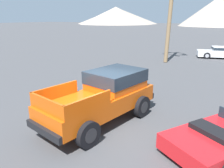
% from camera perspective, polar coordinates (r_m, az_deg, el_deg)
% --- Properties ---
extents(ground_plane, '(320.00, 320.00, 0.00)m').
position_cam_1_polar(ground_plane, '(8.71, -2.35, -10.69)').
color(ground_plane, '#424244').
extents(orange_pickup_truck, '(3.00, 5.45, 1.97)m').
position_cam_1_polar(orange_pickup_truck, '(8.76, -1.69, -2.51)').
color(orange_pickup_truck, '#CC4C0C').
rests_on(orange_pickup_truck, ground_plane).
extents(parked_car_white, '(4.81, 2.85, 1.17)m').
position_cam_1_polar(parked_car_white, '(25.38, 26.58, 7.42)').
color(parked_car_white, white).
rests_on(parked_car_white, ground_plane).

